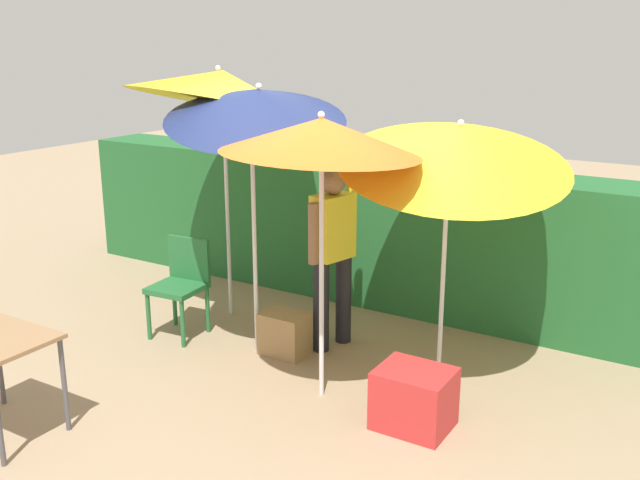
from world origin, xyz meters
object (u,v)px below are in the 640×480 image
Objects in this scene: umbrella_yellow at (321,136)px; person_vendor at (333,245)px; chair_plastic at (182,281)px; crate_cardboard at (285,334)px; umbrella_rainbow at (455,146)px; umbrella_navy at (221,87)px; umbrella_orange at (255,105)px; cooler_box at (414,399)px.

umbrella_yellow is 1.40m from person_vendor.
crate_cardboard is at bearing 5.65° from chair_plastic.
chair_plastic is 1.11m from crate_cardboard.
umbrella_rainbow is 0.90× the size of umbrella_navy.
umbrella_orange is 0.97m from umbrella_yellow.
person_vendor is (0.47, 0.43, -1.20)m from umbrella_orange.
umbrella_navy is (-2.34, 0.15, 0.34)m from umbrella_rainbow.
umbrella_navy is at bearing 174.17° from person_vendor.
person_vendor is (-0.39, 0.83, -1.06)m from umbrella_yellow.
umbrella_rainbow is at bearing 50.63° from umbrella_yellow.
chair_plastic is (-0.85, -0.04, -1.62)m from umbrella_orange.
umbrella_navy is 2.32m from crate_cardboard.
chair_plastic is 2.24× the size of crate_cardboard.
crate_cardboard is (-0.66, 0.46, -1.81)m from umbrella_yellow.
cooler_box is at bearing -15.59° from umbrella_orange.
umbrella_rainbow is 0.92× the size of umbrella_orange.
umbrella_yellow is at bearing 175.47° from cooler_box.
umbrella_yellow is 1.98m from crate_cardboard.
umbrella_rainbow is 1.06m from umbrella_yellow.
umbrella_yellow is 4.21× the size of cooler_box.
umbrella_orange is at bearing -164.89° from umbrella_rainbow.
person_vendor is at bearing 54.65° from crate_cardboard.
cooler_box is (1.67, -0.47, -1.92)m from umbrella_orange.
umbrella_navy reaches higher than umbrella_rainbow.
chair_plastic is (-0.05, -0.61, -1.70)m from umbrella_navy.
umbrella_rainbow is 5.89× the size of crate_cardboard.
umbrella_yellow is at bearing -35.25° from crate_cardboard.
umbrella_yellow is 5.48× the size of crate_cardboard.
umbrella_yellow is (0.87, -0.40, -0.14)m from umbrella_orange.
umbrella_orange is 1.83m from chair_plastic.
umbrella_rainbow reaches higher than umbrella_yellow.
umbrella_orange is 1.16× the size of umbrella_yellow.
umbrella_yellow is 1.16× the size of person_vendor.
crate_cardboard is (1.01, -0.50, -2.03)m from umbrella_navy.
umbrella_yellow is 1.94m from umbrella_navy.
umbrella_yellow is 0.83× the size of umbrella_navy.
person_vendor is at bearing 179.18° from umbrella_rainbow.
umbrella_navy is 5.05× the size of cooler_box.
umbrella_rainbow is at bearing 15.11° from umbrella_orange.
umbrella_yellow is (-0.67, -0.82, 0.12)m from umbrella_rainbow.
umbrella_orange is 2.84× the size of chair_plastic.
umbrella_yellow is 2.44× the size of chair_plastic.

